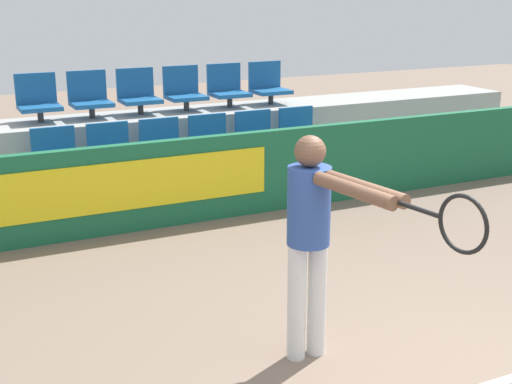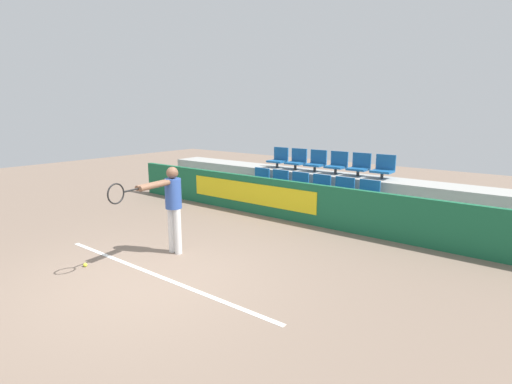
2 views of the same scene
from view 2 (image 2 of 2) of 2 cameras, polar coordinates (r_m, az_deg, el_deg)
name	(u,v)px [view 2 (image 2 of 2)]	position (r m, az deg, el deg)	size (l,w,h in m)	color
ground_plane	(144,280)	(6.51, -15.77, -12.02)	(30.00, 30.00, 0.00)	#7A6656
court_baseline	(156,275)	(6.64, -14.11, -11.42)	(4.91, 0.08, 0.01)	white
barrier_wall	(293,201)	(9.36, 5.26, -1.31)	(10.71, 0.14, 0.94)	#19603D
bleacher_tier_front	(305,207)	(9.83, 7.06, -2.09)	(10.31, 0.89, 0.49)	#9E9E99
bleacher_tier_middle	(323,191)	(10.53, 9.60, 0.12)	(10.31, 0.89, 0.97)	#9E9E99
stadium_chair_0	(259,180)	(10.66, 0.50, 1.76)	(0.47, 0.42, 0.55)	#333333
stadium_chair_1	(278,182)	(10.31, 3.16, 1.40)	(0.47, 0.42, 0.55)	#333333
stadium_chair_2	(298,185)	(9.98, 6.00, 1.01)	(0.47, 0.42, 0.55)	#333333
stadium_chair_3	(319,188)	(9.68, 9.02, 0.60)	(0.47, 0.42, 0.55)	#333333
stadium_chair_4	(342,191)	(9.41, 12.23, 0.16)	(0.47, 0.42, 0.55)	#333333
stadium_chair_5	(367,194)	(9.17, 15.62, -0.31)	(0.47, 0.42, 0.55)	#333333
stadium_chair_6	(279,158)	(11.30, 3.26, 4.81)	(0.47, 0.42, 0.55)	#333333
stadium_chair_7	(297,160)	(10.97, 5.86, 4.55)	(0.47, 0.42, 0.55)	#333333
stadium_chair_8	(316,162)	(10.66, 8.61, 4.28)	(0.47, 0.42, 0.55)	#333333
stadium_chair_9	(337,164)	(10.38, 11.51, 3.98)	(0.47, 0.42, 0.55)	#333333
stadium_chair_10	(359,166)	(10.12, 14.57, 3.65)	(0.47, 0.42, 0.55)	#333333
stadium_chair_11	(384,168)	(9.90, 17.77, 3.29)	(0.47, 0.42, 0.55)	#333333
tennis_player	(170,202)	(7.21, -12.17, -1.38)	(0.37, 1.56, 1.58)	silver
tennis_ball	(85,265)	(7.33, -23.22, -9.54)	(0.07, 0.07, 0.07)	#CCDB33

